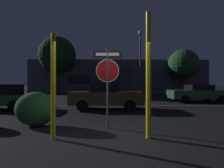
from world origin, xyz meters
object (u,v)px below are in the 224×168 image
at_px(yellow_pole_left, 53,86).
at_px(delivery_truck, 99,82).
at_px(passing_car_1, 2,97).
at_px(tree_1, 57,55).
at_px(yellow_pole_right, 148,75).
at_px(passing_car_2, 106,96).
at_px(hedge_bush_1, 36,109).
at_px(stop_sign, 107,72).
at_px(street_lamp, 140,52).
at_px(passing_car_3, 197,93).
at_px(tree_0, 183,64).

xyz_separation_m(yellow_pole_left, delivery_truck, (0.37, 14.33, 0.34)).
bearing_deg(passing_car_1, tree_1, 8.49).
xyz_separation_m(yellow_pole_right, passing_car_2, (-1.20, 5.38, -0.90)).
distance_m(yellow_pole_right, hedge_bush_1, 3.91).
height_order(yellow_pole_right, passing_car_2, yellow_pole_right).
height_order(stop_sign, street_lamp, street_lamp).
bearing_deg(passing_car_1, delivery_truck, -25.16).
distance_m(yellow_pole_right, passing_car_3, 11.02).
bearing_deg(street_lamp, passing_car_1, -136.34).
distance_m(passing_car_3, street_lamp, 7.58).
relative_size(stop_sign, tree_1, 0.31).
bearing_deg(stop_sign, street_lamp, 77.28).
distance_m(passing_car_3, delivery_truck, 9.65).
distance_m(yellow_pole_left, passing_car_1, 7.08).
bearing_deg(tree_1, passing_car_1, -85.14).
height_order(passing_car_1, tree_1, tree_1).
bearing_deg(passing_car_2, stop_sign, 0.85).
relative_size(tree_0, tree_1, 0.78).
height_order(hedge_bush_1, tree_0, tree_0).
bearing_deg(yellow_pole_left, passing_car_1, 130.33).
bearing_deg(yellow_pole_right, yellow_pole_left, -179.44).
distance_m(stop_sign, delivery_truck, 13.30).
height_order(street_lamp, tree_1, tree_1).
xyz_separation_m(stop_sign, tree_0, (10.71, 19.06, 2.50)).
distance_m(yellow_pole_right, delivery_truck, 14.46).
bearing_deg(stop_sign, passing_car_1, 146.17).
height_order(stop_sign, yellow_pole_right, yellow_pole_right).
relative_size(yellow_pole_left, delivery_truck, 0.41).
bearing_deg(hedge_bush_1, passing_car_3, 39.32).
bearing_deg(yellow_pole_right, passing_car_2, 102.54).
bearing_deg(yellow_pole_left, street_lamp, 71.21).
xyz_separation_m(hedge_bush_1, passing_car_2, (2.30, 3.99, 0.17)).
relative_size(yellow_pole_right, hedge_bush_1, 2.42).
bearing_deg(yellow_pole_left, tree_0, 58.99).
relative_size(passing_car_1, passing_car_3, 0.94).
xyz_separation_m(passing_car_1, street_lamp, (9.46, 9.02, 4.22)).
bearing_deg(passing_car_1, passing_car_3, -70.00).
xyz_separation_m(yellow_pole_right, passing_car_3, (6.02, 9.18, -0.94)).
bearing_deg(tree_1, passing_car_2, -64.70).
height_order(hedge_bush_1, passing_car_1, passing_car_1).
bearing_deg(tree_0, stop_sign, -119.34).
height_order(tree_0, tree_1, tree_1).
relative_size(yellow_pole_right, passing_car_1, 0.79).
bearing_deg(yellow_pole_left, stop_sign, 37.63).
distance_m(yellow_pole_right, tree_0, 22.45).
bearing_deg(tree_1, delivery_truck, -44.57).
distance_m(passing_car_2, street_lamp, 10.55).
xyz_separation_m(yellow_pole_left, tree_1, (-5.84, 20.45, 4.25)).
xyz_separation_m(stop_sign, hedge_bush_1, (-2.42, 0.34, -1.22)).
xyz_separation_m(stop_sign, passing_car_2, (-0.12, 4.33, -1.05)).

